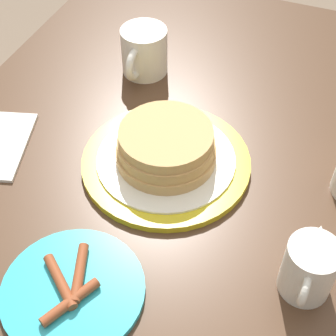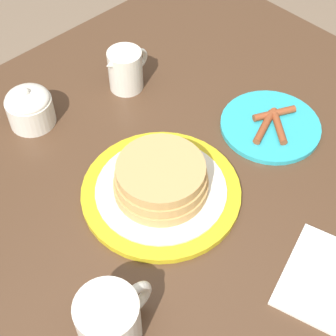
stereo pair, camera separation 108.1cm
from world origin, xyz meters
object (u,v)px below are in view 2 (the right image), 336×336
creamer_pitcher (125,69)px  side_plate_bacon (271,125)px  pancake_plate (161,184)px  coffee_mug (111,319)px  sugar_bowl (30,107)px  napkin (328,281)px

creamer_pitcher → side_plate_bacon: bearing=-66.6°
pancake_plate → side_plate_bacon: 0.26m
coffee_mug → sugar_bowl: (0.16, 0.43, -0.01)m
side_plate_bacon → pancake_plate: bearing=173.8°
side_plate_bacon → sugar_bowl: sugar_bowl is taller
sugar_bowl → creamer_pitcher: bearing=-13.5°
pancake_plate → coffee_mug: (-0.22, -0.13, 0.02)m
pancake_plate → side_plate_bacon: bearing=-6.2°
creamer_pitcher → sugar_bowl: 0.20m
pancake_plate → coffee_mug: 0.25m
napkin → side_plate_bacon: bearing=54.4°
creamer_pitcher → napkin: size_ratio=0.57×
coffee_mug → napkin: 0.33m
napkin → sugar_bowl: bearing=102.1°
pancake_plate → sugar_bowl: size_ratio=3.11×
pancake_plate → creamer_pitcher: bearing=61.2°
pancake_plate → sugar_bowl: bearing=101.1°
pancake_plate → sugar_bowl: sugar_bowl is taller
side_plate_bacon → napkin: bearing=-125.6°
coffee_mug → side_plate_bacon: bearing=12.3°
pancake_plate → napkin: 0.30m
pancake_plate → sugar_bowl: 0.31m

